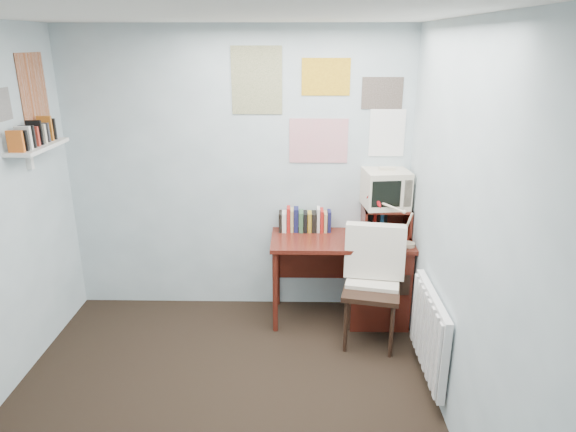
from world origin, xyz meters
name	(u,v)px	position (x,y,z in m)	size (l,w,h in m)	color
back_wall	(238,174)	(0.00, 1.75, 1.25)	(3.00, 0.02, 2.50)	silver
right_wall	(475,255)	(1.50, 0.00, 1.25)	(0.02, 3.50, 2.50)	silver
ceiling	(189,10)	(0.00, 0.00, 2.50)	(3.00, 3.50, 0.02)	white
desk	(371,276)	(1.17, 1.48, 0.41)	(1.20, 0.55, 0.76)	#571D13
desk_chair	(372,291)	(1.12, 1.07, 0.47)	(0.48, 0.46, 0.94)	black
desk_lamp	(410,225)	(1.44, 1.31, 0.95)	(0.26, 0.22, 0.37)	red
tv_riser	(386,221)	(1.29, 1.59, 0.89)	(0.40, 0.30, 0.25)	#571D13
crt_tv	(386,187)	(1.27, 1.61, 1.18)	(0.37, 0.34, 0.35)	beige
book_row	(313,219)	(0.66, 1.66, 0.87)	(0.60, 0.14, 0.22)	#571D13
radiator	(430,332)	(1.46, 0.55, 0.42)	(0.09, 0.80, 0.60)	white
wall_shelf	(38,147)	(-1.40, 1.10, 1.62)	(0.20, 0.62, 0.24)	white
posters_back	(319,105)	(0.70, 1.74, 1.85)	(1.20, 0.01, 0.90)	white
posters_left	(16,94)	(-1.49, 1.10, 2.00)	(0.01, 0.70, 0.60)	white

